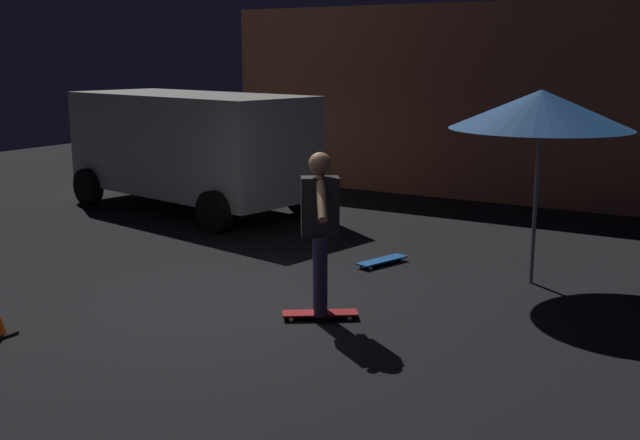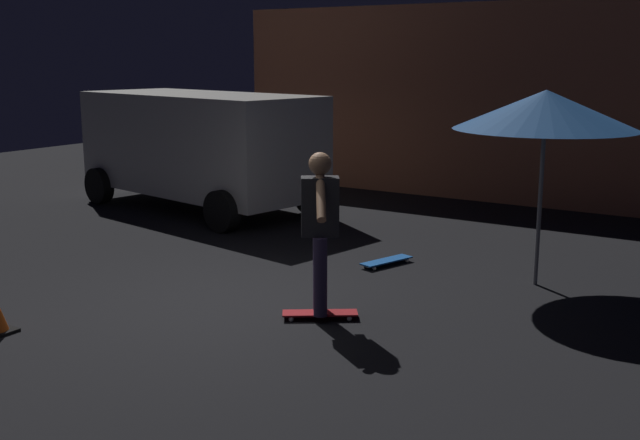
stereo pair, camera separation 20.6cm
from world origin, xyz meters
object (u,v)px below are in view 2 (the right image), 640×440
at_px(skateboard_ridden, 320,314).
at_px(skateboard_spare, 387,261).
at_px(parked_van, 200,143).
at_px(patio_umbrella, 545,110).
at_px(skater, 320,221).

distance_m(skateboard_ridden, skateboard_spare, 2.27).
bearing_deg(parked_van, skateboard_spare, -19.49).
xyz_separation_m(patio_umbrella, skateboard_spare, (-1.90, -0.19, -2.02)).
xyz_separation_m(patio_umbrella, skater, (-1.50, -2.43, -1.04)).
relative_size(patio_umbrella, skateboard_ridden, 3.04).
height_order(patio_umbrella, skateboard_ridden, patio_umbrella).
bearing_deg(skater, patio_umbrella, 58.34).
bearing_deg(patio_umbrella, parked_van, 167.55).
relative_size(parked_van, skateboard_spare, 6.05).
bearing_deg(skateboard_ridden, patio_umbrella, 58.34).
height_order(skateboard_spare, skater, skater).
bearing_deg(skater, skateboard_spare, 100.25).
relative_size(parked_van, skateboard_ridden, 6.44).
bearing_deg(skateboard_spare, patio_umbrella, 5.78).
height_order(parked_van, skateboard_spare, parked_van).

